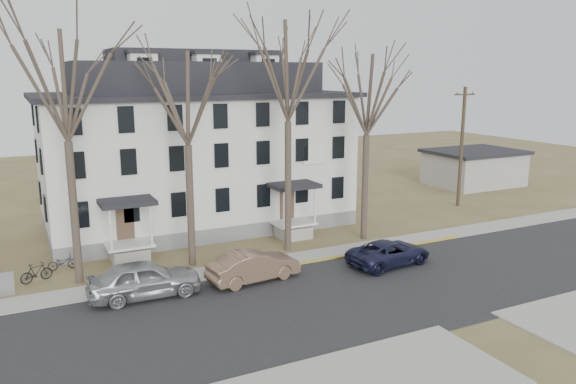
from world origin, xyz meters
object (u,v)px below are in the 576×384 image
tree_mid_left (186,92)px  bicycle_left (63,263)px  tree_center (288,63)px  tree_mid_right (368,89)px  boarding_house (197,149)px  car_navy (389,253)px  car_tan (254,266)px  utility_pole_far (462,146)px  bicycle_right (36,273)px  car_silver (145,280)px  tree_far_left (63,78)px

tree_mid_left → bicycle_left: size_ratio=8.33×
tree_center → tree_mid_right: tree_center is taller
tree_mid_left → tree_mid_right: 11.50m
boarding_house → car_navy: bearing=-62.4°
car_tan → bicycle_left: 10.67m
tree_mid_left → tree_mid_right: size_ratio=1.00×
boarding_house → utility_pole_far: (20.50, -3.95, -0.47)m
car_tan → bicycle_right: bearing=57.8°
bicycle_right → car_tan: bearing=-135.3°
car_silver → car_navy: car_silver is taller
utility_pole_far → car_navy: (-13.65, -9.16, -4.21)m
boarding_house → tree_mid_right: size_ratio=1.63×
car_navy → tree_mid_right: bearing=-24.9°
utility_pole_far → bicycle_right: 31.94m
tree_mid_right → bicycle_right: tree_mid_right is taller
car_navy → bicycle_left: car_navy is taller
utility_pole_far → tree_mid_left: bearing=-169.9°
tree_center → car_tan: tree_center is taller
tree_center → car_silver: (-9.41, -3.51, -10.18)m
tree_far_left → bicycle_left: size_ratio=8.97×
car_silver → car_tan: (5.50, -0.34, -0.11)m
tree_center → utility_pole_far: bearing=13.5°
tree_mid_left → tree_center: (6.00, 0.00, 1.48)m
boarding_house → tree_center: bearing=-69.8°
tree_mid_right → car_navy: 10.33m
bicycle_left → bicycle_right: 1.95m
tree_far_left → bicycle_left: tree_far_left is taller
car_silver → tree_mid_right: bearing=-75.2°
tree_far_left → utility_pole_far: 30.29m
boarding_house → tree_mid_right: 12.51m
car_silver → bicycle_left: car_silver is taller
tree_mid_left → tree_mid_right: (11.50, 0.00, 0.00)m
bicycle_left → car_silver: bearing=-152.4°
car_silver → car_navy: (13.26, -1.45, -0.21)m
boarding_house → car_navy: 15.52m
utility_pole_far → car_navy: bearing=-146.1°
car_silver → bicycle_left: (-3.19, 5.85, -0.50)m
boarding_house → bicycle_right: bearing=-146.7°
tree_center → utility_pole_far: (17.50, 4.20, -6.18)m
boarding_house → utility_pole_far: 20.88m
boarding_house → tree_mid_left: size_ratio=1.63×
car_tan → bicycle_right: (-10.05, 4.81, -0.30)m
tree_center → utility_pole_far: size_ratio=1.55×
bicycle_left → car_navy: bearing=-114.9°
tree_far_left → tree_mid_left: (6.00, 0.00, -0.74)m
boarding_house → utility_pole_far: boarding_house is taller
boarding_house → bicycle_left: bearing=-148.8°
car_silver → bicycle_left: bearing=30.1°
tree_mid_left → bicycle_right: size_ratio=7.67×
utility_pole_far → car_silver: (-26.91, -7.71, -4.00)m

